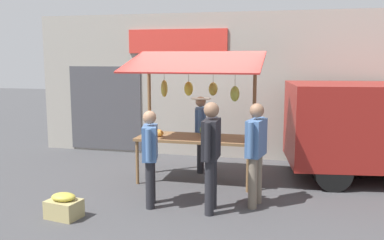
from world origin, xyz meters
The scene contains 8 objects.
ground_plane centered at (0.00, 0.00, 0.00)m, with size 40.00×40.00×0.00m, color #424244.
street_backdrop centered at (0.07, -2.20, 1.70)m, with size 9.00×0.30×3.40m.
market_stall centered at (0.01, -0.03, 1.54)m, with size 2.50×1.46×2.50m.
vendor_with_sunhat centered at (0.07, -0.75, 0.93)m, with size 0.41×0.67×1.58m.
shopper_in_striped_shirt centered at (0.41, 1.45, 0.89)m, with size 0.33×0.65×1.55m.
shopper_with_shopping_bag centered at (-0.59, 1.49, 1.00)m, with size 0.23×0.72×1.72m.
shopper_in_grey_tee centered at (-1.23, 1.05, 0.97)m, with size 0.32×0.70×1.67m.
produce_crate_near centered at (1.50, 2.24, 0.17)m, with size 0.54×0.44×0.38m.
Camera 1 is at (-1.76, 7.62, 2.40)m, focal length 39.22 mm.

